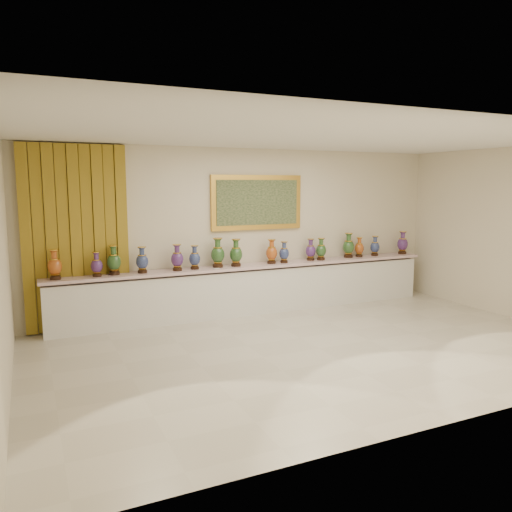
{
  "coord_description": "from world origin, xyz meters",
  "views": [
    {
      "loc": [
        -3.73,
        -5.92,
        2.34
      ],
      "look_at": [
        -0.22,
        1.7,
        1.14
      ],
      "focal_mm": 35.0,
      "sensor_mm": 36.0,
      "label": 1
    }
  ],
  "objects_px": {
    "vase_1": "(97,265)",
    "vase_2": "(114,262)",
    "counter": "(254,289)",
    "vase_0": "(55,266)"
  },
  "relations": [
    {
      "from": "counter",
      "to": "vase_0",
      "type": "bearing_deg",
      "value": -179.09
    },
    {
      "from": "vase_0",
      "to": "vase_1",
      "type": "height_order",
      "value": "vase_0"
    },
    {
      "from": "vase_1",
      "to": "vase_2",
      "type": "xyz_separation_m",
      "value": [
        0.28,
        0.06,
        0.04
      ]
    },
    {
      "from": "vase_1",
      "to": "vase_0",
      "type": "bearing_deg",
      "value": 179.64
    },
    {
      "from": "vase_1",
      "to": "vase_2",
      "type": "relative_size",
      "value": 0.82
    },
    {
      "from": "vase_0",
      "to": "vase_2",
      "type": "relative_size",
      "value": 0.98
    },
    {
      "from": "vase_0",
      "to": "vase_1",
      "type": "distance_m",
      "value": 0.62
    },
    {
      "from": "vase_2",
      "to": "vase_0",
      "type": "bearing_deg",
      "value": -176.5
    },
    {
      "from": "counter",
      "to": "vase_1",
      "type": "relative_size",
      "value": 18.45
    },
    {
      "from": "vase_0",
      "to": "vase_2",
      "type": "xyz_separation_m",
      "value": [
        0.89,
        0.05,
        0.01
      ]
    }
  ]
}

